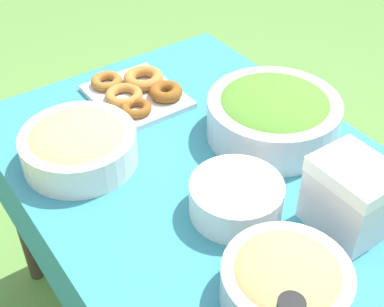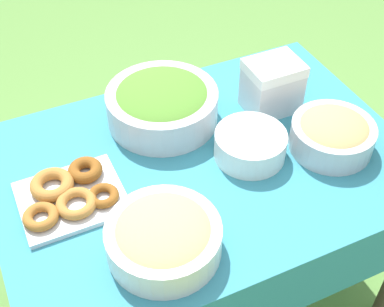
{
  "view_description": "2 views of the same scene",
  "coord_description": "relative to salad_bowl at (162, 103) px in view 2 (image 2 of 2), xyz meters",
  "views": [
    {
      "loc": [
        -0.8,
        0.62,
        1.64
      ],
      "look_at": [
        0.03,
        0.04,
        0.79
      ],
      "focal_mm": 50.0,
      "sensor_mm": 36.0,
      "label": 1
    },
    {
      "loc": [
        0.51,
        1.03,
        1.87
      ],
      "look_at": [
        0.06,
        0.06,
        0.85
      ],
      "focal_mm": 50.0,
      "sensor_mm": 36.0,
      "label": 2
    }
  ],
  "objects": [
    {
      "name": "plate_stack",
      "position": [
        -0.17,
        0.27,
        -0.03
      ],
      "size": [
        0.22,
        0.22,
        0.08
      ],
      "color": "white",
      "rests_on": "picnic_table"
    },
    {
      "name": "salad_bowl",
      "position": [
        0.0,
        0.0,
        0.0
      ],
      "size": [
        0.36,
        0.36,
        0.13
      ],
      "color": "silver",
      "rests_on": "picnic_table"
    },
    {
      "name": "bread_bowl",
      "position": [
        -0.42,
        0.34,
        -0.01
      ],
      "size": [
        0.25,
        0.25,
        0.11
      ],
      "color": "silver",
      "rests_on": "picnic_table"
    },
    {
      "name": "ground_plane",
      "position": [
        -0.03,
        0.23,
        -0.81
      ],
      "size": [
        14.0,
        14.0,
        0.0
      ],
      "primitive_type": "plane",
      "color": "#609342"
    },
    {
      "name": "pasta_bowl",
      "position": [
        0.2,
        0.48,
        -0.01
      ],
      "size": [
        0.3,
        0.3,
        0.11
      ],
      "color": "white",
      "rests_on": "picnic_table"
    },
    {
      "name": "picnic_table",
      "position": [
        -0.03,
        0.23,
        -0.17
      ],
      "size": [
        1.25,
        0.88,
        0.74
      ],
      "color": "teal",
      "rests_on": "ground_plane"
    },
    {
      "name": "cooler_box",
      "position": [
        -0.35,
        0.09,
        0.02
      ],
      "size": [
        0.17,
        0.14,
        0.18
      ],
      "color": "silver",
      "rests_on": "picnic_table"
    },
    {
      "name": "donut_platter",
      "position": [
        0.37,
        0.21,
        -0.05
      ],
      "size": [
        0.3,
        0.26,
        0.05
      ],
      "color": "silver",
      "rests_on": "picnic_table"
    }
  ]
}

